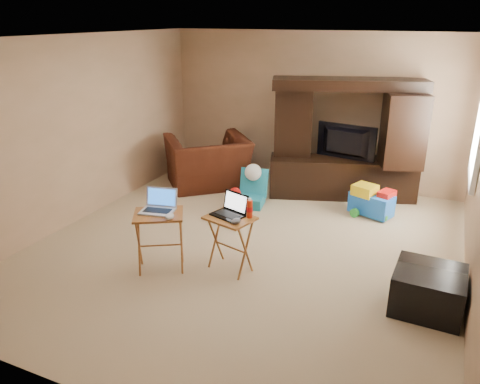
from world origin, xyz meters
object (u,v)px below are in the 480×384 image
at_px(television, 344,143).
at_px(tray_table_left, 160,242).
at_px(child_rocker, 250,188).
at_px(recliner, 208,162).
at_px(tray_table_right, 230,244).
at_px(mouse_left, 170,216).
at_px(plush_toy, 235,199).
at_px(water_bottle, 250,209).
at_px(mouse_right, 236,221).
at_px(laptop_right, 227,206).
at_px(entertainment_center, 345,140).
at_px(ottoman, 428,290).
at_px(push_toy, 372,200).
at_px(laptop_left, 157,202).

bearing_deg(television, tray_table_left, 76.12).
height_order(television, child_rocker, television).
xyz_separation_m(recliner, tray_table_right, (1.54, -2.38, -0.09)).
bearing_deg(mouse_left, child_rocker, 90.60).
height_order(plush_toy, water_bottle, water_bottle).
distance_m(child_rocker, water_bottle, 1.98).
relative_size(mouse_left, mouse_right, 1.06).
distance_m(tray_table_right, laptop_right, 0.45).
height_order(entertainment_center, water_bottle, entertainment_center).
xyz_separation_m(plush_toy, ottoman, (2.76, -1.48, 0.03)).
distance_m(push_toy, mouse_left, 3.17).
bearing_deg(tray_table_left, laptop_left, 104.90).
relative_size(recliner, plush_toy, 3.54).
distance_m(ottoman, mouse_left, 2.71).
relative_size(tray_table_right, laptop_left, 1.80).
xyz_separation_m(television, mouse_right, (-0.49, -2.91, -0.21)).
relative_size(television, push_toy, 1.54).
height_order(laptop_right, mouse_right, laptop_right).
height_order(push_toy, laptop_left, laptop_left).
bearing_deg(ottoman, water_bottle, -179.28).
relative_size(tray_table_left, water_bottle, 3.45).
bearing_deg(water_bottle, television, 81.27).
bearing_deg(tray_table_right, mouse_right, -27.61).
xyz_separation_m(recliner, ottoman, (3.63, -2.27, -0.21)).
height_order(tray_table_left, tray_table_right, tray_table_left).
distance_m(entertainment_center, push_toy, 1.08).
height_order(push_toy, water_bottle, water_bottle).
bearing_deg(child_rocker, television, 28.97).
xyz_separation_m(child_rocker, mouse_left, (0.02, -2.23, 0.44)).
bearing_deg(recliner, ottoman, 106.27).
height_order(plush_toy, laptop_right, laptop_right).
relative_size(laptop_left, mouse_left, 2.58).
bearing_deg(mouse_right, water_bottle, 70.71).
bearing_deg(laptop_right, recliner, 140.55).
relative_size(tray_table_right, water_bottle, 3.25).
bearing_deg(recliner, child_rocker, 110.21).
bearing_deg(entertainment_center, laptop_left, -131.90).
relative_size(child_rocker, mouse_right, 4.19).
relative_size(television, child_rocker, 1.69).
xyz_separation_m(recliner, plush_toy, (0.87, -0.79, -0.24)).
distance_m(tray_table_left, mouse_left, 0.43).
bearing_deg(tray_table_left, tray_table_right, -6.34).
bearing_deg(ottoman, mouse_right, -173.49).
bearing_deg(push_toy, tray_table_right, -97.15).
relative_size(ottoman, tray_table_left, 0.94).
bearing_deg(laptop_right, ottoman, 20.33).
bearing_deg(entertainment_center, tray_table_left, -131.24).
bearing_deg(entertainment_center, mouse_right, -117.64).
xyz_separation_m(entertainment_center, ottoman, (1.47, -2.73, -0.71)).
bearing_deg(ottoman, recliner, 147.94).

